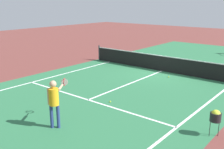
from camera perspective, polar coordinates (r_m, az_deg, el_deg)
ground_plane at (r=16.47m, az=10.58°, el=0.73°), size 60.00×60.00×0.00m
court_surface_inbounds at (r=16.47m, az=10.58°, el=0.73°), size 10.62×24.40×0.00m
line_sideline_left at (r=14.78m, az=-15.39°, el=-1.22°), size 0.10×11.89×0.01m
line_sideline_right at (r=9.70m, az=14.87°, el=-9.96°), size 0.10×11.89×0.01m
line_service_near at (r=11.49m, az=-5.12°, el=-5.43°), size 8.22×0.10×0.01m
line_center_service at (r=13.83m, az=4.15°, el=-1.81°), size 0.10×6.40×0.01m
net at (r=16.35m, az=10.66°, el=2.40°), size 10.28×0.09×1.07m
player_near at (r=8.89m, az=-12.29°, el=-5.08°), size 0.67×1.10×1.64m
ball_hopper at (r=8.84m, az=21.32°, el=-8.29°), size 0.34×0.34×0.87m
tennis_ball_mid_court at (r=11.18m, az=-0.39°, el=-5.83°), size 0.07×0.07×0.07m
tennis_ball_near_net at (r=15.13m, az=12.05°, el=-0.51°), size 0.07×0.07×0.07m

